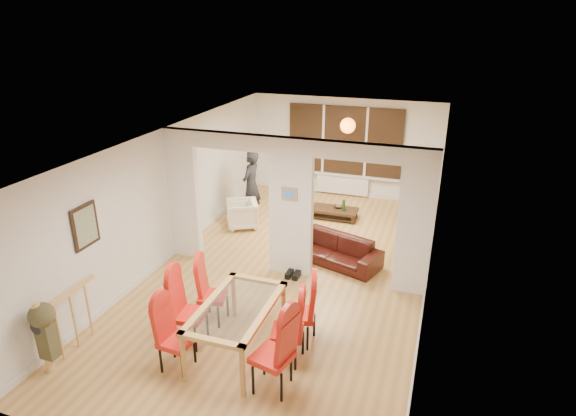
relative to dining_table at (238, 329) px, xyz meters
The scene contains 24 objects.
floor 2.52m from the dining_table, 90.55° to the left, with size 5.00×9.00×0.01m, color tan.
room_walls 2.65m from the dining_table, 90.55° to the left, with size 5.00×9.00×2.60m, color silver, non-canonical shape.
divider_wall 2.65m from the dining_table, 90.55° to the left, with size 5.00×0.18×2.60m, color white.
bay_window_blinds 7.02m from the dining_table, 90.20° to the left, with size 3.00×0.08×1.80m, color black.
radiator 6.89m from the dining_table, 90.20° to the left, with size 1.40×0.08×0.50m, color white.
pendant_light 6.06m from the dining_table, 87.27° to the left, with size 0.36×0.36×0.36m, color orange.
stair_newel 2.39m from the dining_table, 162.74° to the right, with size 0.40×1.20×1.10m, color tan, non-canonical shape.
wall_poster 2.77m from the dining_table, behind, with size 0.04×0.52×0.67m, color gray.
pillar_photo 2.68m from the dining_table, 90.58° to the left, with size 0.30×0.03×0.25m, color #4C8CD8.
dining_table is the anchor object (origin of this frame).
dining_chair_la 0.87m from the dining_table, 138.45° to the right, with size 0.41×0.41×1.03m, color red, non-canonical shape.
dining_chair_lb 0.78m from the dining_table, behind, with size 0.45×0.45×1.11m, color red, non-canonical shape.
dining_chair_lc 0.91m from the dining_table, 139.75° to the left, with size 0.41×0.41×1.03m, color red, non-canonical shape.
dining_chair_ra 0.91m from the dining_table, 35.87° to the right, with size 0.46×0.46×1.16m, color red, non-canonical shape.
dining_chair_rb 0.74m from the dining_table, ahead, with size 0.43×0.43×1.08m, color red, non-canonical shape.
dining_chair_rc 0.94m from the dining_table, 34.76° to the left, with size 0.43×0.43×1.08m, color red, non-canonical shape.
sofa 3.19m from the dining_table, 77.93° to the left, with size 1.84×0.72×0.54m, color black.
armchair 4.45m from the dining_table, 112.95° to the left, with size 0.69×0.67×0.63m, color #F3E9CE.
person 5.07m from the dining_table, 110.39° to the left, with size 0.39×0.60×1.64m, color black.
television 6.06m from the dining_table, 71.99° to the left, with size 0.13×1.02×0.59m, color black.
coffee_table 5.27m from the dining_table, 88.30° to the left, with size 1.09×0.55×0.25m, color #362112, non-canonical shape.
bottle 5.20m from the dining_table, 85.73° to the left, with size 0.07×0.07×0.29m, color #143F19.
bowl 5.36m from the dining_table, 87.61° to the left, with size 0.21×0.21×0.05m, color #362112.
shoes 2.31m from the dining_table, 87.89° to the left, with size 0.24×0.26×0.10m, color black, non-canonical shape.
Camera 1 is at (2.54, -7.68, 4.55)m, focal length 30.00 mm.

